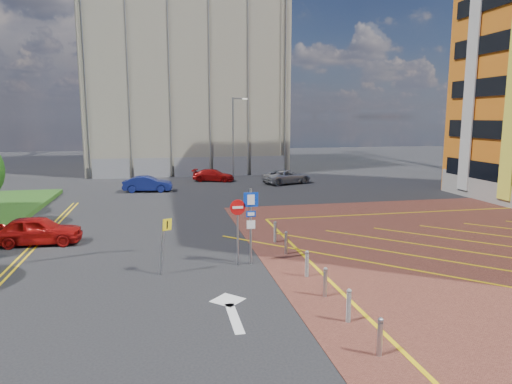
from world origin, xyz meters
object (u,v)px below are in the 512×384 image
object	(u,v)px
car_blue_back	(148,184)
lamp_back	(234,135)
warning_sign	(164,239)
car_red_left	(38,230)
car_silver_back	(287,177)
car_red_back	(213,175)
sign_cluster	(246,219)

from	to	relation	value
car_blue_back	lamp_back	bearing A→B (deg)	-43.76
warning_sign	car_red_left	size ratio (longest dim) A/B	0.55
car_red_left	car_blue_back	world-z (taller)	car_red_left
warning_sign	car_red_left	xyz separation A→B (m)	(-5.96, 5.63, -0.74)
warning_sign	car_silver_back	bearing A→B (deg)	63.65
car_red_back	warning_sign	bearing A→B (deg)	-171.30
lamp_back	warning_sign	distance (m)	28.64
warning_sign	car_silver_back	xyz separation A→B (m)	(11.28, 22.78, -0.79)
car_silver_back	sign_cluster	bearing A→B (deg)	141.47
sign_cluster	car_red_left	size ratio (longest dim) A/B	0.79
warning_sign	car_red_back	size ratio (longest dim) A/B	0.57
car_red_left	car_blue_back	bearing A→B (deg)	-15.23
lamp_back	sign_cluster	distance (m)	27.38
sign_cluster	car_blue_back	size ratio (longest dim) A/B	0.81
car_red_left	car_silver_back	size ratio (longest dim) A/B	0.88
lamp_back	car_red_left	bearing A→B (deg)	-120.78
warning_sign	car_red_left	bearing A→B (deg)	136.65
car_red_back	sign_cluster	bearing A→B (deg)	-164.08
lamp_back	car_silver_back	bearing A→B (deg)	-49.11
warning_sign	car_red_back	world-z (taller)	warning_sign
warning_sign	car_blue_back	xyz separation A→B (m)	(-1.18, 20.68, -0.78)
car_red_back	car_blue_back	bearing A→B (deg)	149.58
sign_cluster	car_red_left	xyz separation A→B (m)	(-9.30, 5.05, -1.26)
car_red_left	lamp_back	bearing A→B (deg)	-28.39
lamp_back	sign_cluster	size ratio (longest dim) A/B	2.50
sign_cluster	car_blue_back	bearing A→B (deg)	102.65
car_blue_back	car_red_back	xyz separation A→B (m)	(6.00, 5.09, -0.07)
sign_cluster	car_red_back	world-z (taller)	sign_cluster
warning_sign	car_blue_back	distance (m)	20.73
car_blue_back	car_red_back	distance (m)	7.87
car_blue_back	warning_sign	bearing A→B (deg)	-170.26
lamp_back	warning_sign	size ratio (longest dim) A/B	3.56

